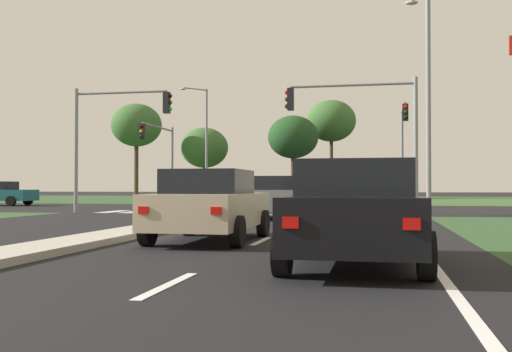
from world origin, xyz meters
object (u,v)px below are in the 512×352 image
(treeline_second, at_px, (204,148))
(traffic_signal_near_right, at_px, (366,120))
(car_black_third, at_px, (356,212))
(traffic_signal_near_left, at_px, (110,126))
(street_lamp_third, at_px, (204,138))
(car_white_fifth, at_px, (254,192))
(treeline_near, at_px, (136,126))
(treeline_third, at_px, (293,137))
(traffic_signal_far_left, at_px, (161,148))
(car_grey_second, at_px, (277,197))
(car_beige_near, at_px, (210,205))
(pedestrian_at_median, at_px, (292,186))
(treeline_fourth, at_px, (331,121))
(traffic_signal_far_right, at_px, (403,137))
(car_blue_sixth, at_px, (281,191))
(street_lamp_second, at_px, (426,84))

(treeline_second, bearing_deg, traffic_signal_near_right, -64.75)
(car_black_third, height_order, traffic_signal_near_left, traffic_signal_near_left)
(traffic_signal_near_left, height_order, street_lamp_third, street_lamp_third)
(car_white_fifth, relative_size, treeline_near, 0.43)
(car_white_fifth, xyz_separation_m, treeline_third, (0.14, 19.01, 5.39))
(car_black_third, bearing_deg, street_lamp_third, 109.62)
(car_black_third, bearing_deg, treeline_near, 116.15)
(car_white_fifth, bearing_deg, traffic_signal_far_left, 38.73)
(car_grey_second, relative_size, treeline_second, 0.58)
(car_beige_near, distance_m, pedestrian_at_median, 30.91)
(car_black_third, distance_m, treeline_fourth, 55.39)
(traffic_signal_near_right, xyz_separation_m, street_lamp_third, (-13.78, 22.91, 1.30))
(car_white_fifth, bearing_deg, car_black_third, 104.40)
(car_grey_second, relative_size, traffic_signal_far_right, 0.75)
(traffic_signal_near_right, distance_m, street_lamp_third, 26.76)
(street_lamp_third, height_order, treeline_fourth, treeline_fourth)
(traffic_signal_far_left, xyz_separation_m, treeline_fourth, (8.91, 27.64, 4.54))
(traffic_signal_near_right, bearing_deg, street_lamp_third, 121.03)
(treeline_near, bearing_deg, street_lamp_third, -46.93)
(car_blue_sixth, distance_m, treeline_third, 9.17)
(traffic_signal_near_right, bearing_deg, car_black_third, -89.63)
(car_white_fifth, height_order, traffic_signal_near_right, traffic_signal_near_right)
(car_grey_second, relative_size, treeline_near, 0.46)
(car_black_third, distance_m, street_lamp_second, 16.40)
(traffic_signal_near_left, bearing_deg, traffic_signal_near_right, 0.00)
(car_white_fifth, bearing_deg, street_lamp_third, -52.59)
(treeline_near, bearing_deg, car_grey_second, -60.10)
(traffic_signal_near_right, height_order, treeline_fourth, treeline_fourth)
(traffic_signal_far_right, height_order, treeline_fourth, treeline_fourth)
(car_grey_second, xyz_separation_m, street_lamp_second, (5.76, 2.19, 4.53))
(traffic_signal_near_right, height_order, treeline_near, treeline_near)
(traffic_signal_far_right, bearing_deg, car_grey_second, -110.73)
(treeline_second, bearing_deg, treeline_third, -25.83)
(pedestrian_at_median, height_order, treeline_fourth, treeline_fourth)
(car_black_third, bearing_deg, car_grey_second, 104.41)
(traffic_signal_far_right, xyz_separation_m, street_lamp_third, (-15.80, 11.38, 1.11))
(car_black_third, relative_size, traffic_signal_near_left, 0.75)
(car_blue_sixth, bearing_deg, traffic_signal_far_right, 122.78)
(traffic_signal_near_right, xyz_separation_m, pedestrian_at_median, (-5.64, 18.26, -2.77))
(car_grey_second, xyz_separation_m, pedestrian_at_median, (-2.30, 20.89, 0.41))
(car_beige_near, bearing_deg, car_white_fifth, 99.66)
(traffic_signal_near_left, bearing_deg, car_white_fifth, 76.87)
(treeline_second, bearing_deg, street_lamp_second, -62.22)
(car_black_third, height_order, treeline_third, treeline_third)
(traffic_signal_far_right, height_order, treeline_second, treeline_second)
(pedestrian_at_median, bearing_deg, car_white_fifth, 108.32)
(car_blue_sixth, height_order, street_lamp_third, street_lamp_third)
(traffic_signal_far_left, distance_m, street_lamp_second, 19.45)
(car_grey_second, distance_m, traffic_signal_far_right, 15.51)
(street_lamp_third, bearing_deg, car_white_fifth, -52.59)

